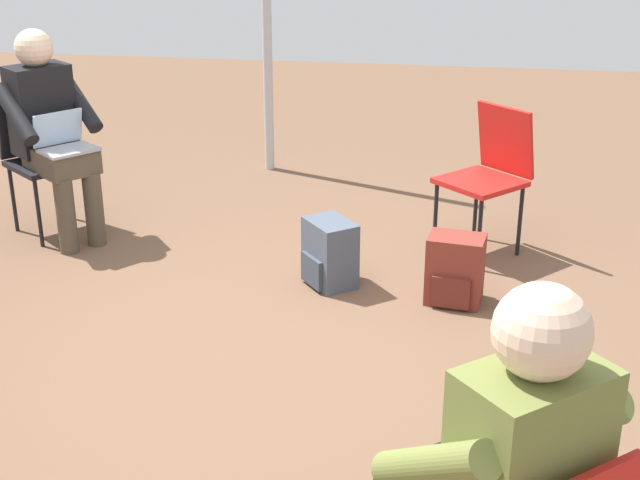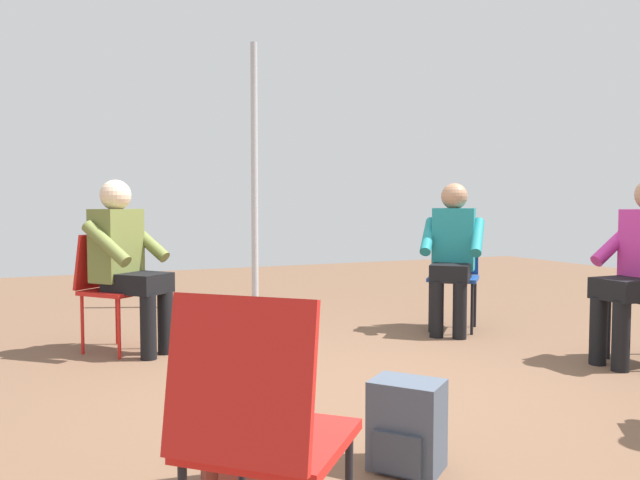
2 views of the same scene
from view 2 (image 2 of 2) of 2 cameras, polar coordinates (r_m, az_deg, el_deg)
The scene contains 10 objects.
ground_plane at distance 3.58m, azimuth 4.99°, elevation -14.01°, with size 14.00×14.00×0.00m, color brown.
chair_northwest at distance 4.78m, azimuth -18.69°, elevation -3.72°, with size 0.58×0.59×0.85m.
chair_northeast at distance 5.46m, azimuth 12.18°, elevation -2.75°, with size 0.58×0.59×0.85m.
chair_southwest at distance 1.68m, azimuth -5.56°, elevation -16.67°, with size 0.58×0.59×0.85m.
person_in_teal at distance 5.28m, azimuth 12.02°, elevation -0.80°, with size 0.63×0.63×1.24m.
person_in_magenta at distance 4.64m, azimuth 27.25°, elevation -1.67°, with size 0.52×0.49×1.24m.
person_in_olive at distance 4.64m, azimuth -17.26°, elevation -1.44°, with size 0.63×0.63×1.24m.
backpack_near_laptop_user at distance 2.65m, azimuth 7.96°, elevation -16.83°, with size 0.33×0.34×0.36m.
backpack_by_empty_chair at distance 2.49m, azimuth -7.29°, elevation -18.21°, with size 0.31×0.28×0.36m.
tent_pole_far at distance 6.46m, azimuth -6.01°, elevation 5.84°, with size 0.07×0.07×2.70m, color #B2B2B7.
Camera 2 is at (-1.67, -2.99, 1.07)m, focal length 35.00 mm.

